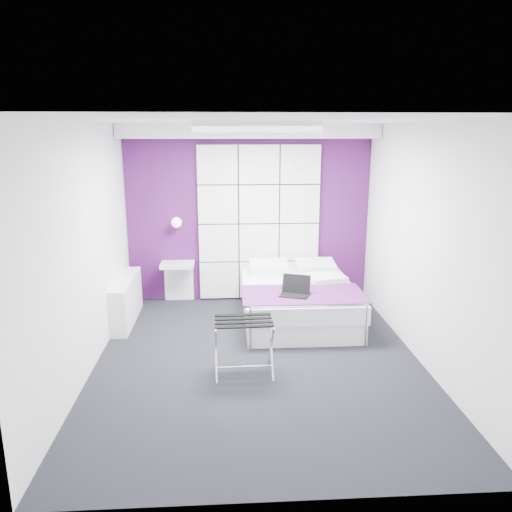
{
  "coord_description": "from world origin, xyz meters",
  "views": [
    {
      "loc": [
        -0.34,
        -5.12,
        2.5
      ],
      "look_at": [
        -0.0,
        0.35,
        1.12
      ],
      "focal_mm": 35.0,
      "sensor_mm": 36.0,
      "label": 1
    }
  ],
  "objects": [
    {
      "name": "skylight",
      "position": [
        0.0,
        0.6,
        2.55
      ],
      "size": [
        1.36,
        0.86,
        0.12
      ],
      "primitive_type": null,
      "color": "white",
      "rests_on": "ceiling"
    },
    {
      "name": "bed",
      "position": [
        0.61,
        1.22,
        0.27
      ],
      "size": [
        1.53,
        1.84,
        0.65
      ],
      "color": "white",
      "rests_on": "floor"
    },
    {
      "name": "headboard",
      "position": [
        0.15,
        2.14,
        1.17
      ],
      "size": [
        1.8,
        0.08,
        2.3
      ],
      "primitive_type": null,
      "color": "silver",
      "rests_on": "wall_back"
    },
    {
      "name": "luggage_rack",
      "position": [
        -0.17,
        -0.27,
        0.3
      ],
      "size": [
        0.6,
        0.44,
        0.59
      ],
      "rotation": [
        0.0,
        0.0,
        0.02
      ],
      "color": "silver",
      "rests_on": "floor"
    },
    {
      "name": "wall_back",
      "position": [
        0.0,
        2.2,
        1.3
      ],
      "size": [
        3.6,
        0.0,
        3.6
      ],
      "primitive_type": "plane",
      "rotation": [
        1.57,
        0.0,
        0.0
      ],
      "color": "white",
      "rests_on": "floor"
    },
    {
      "name": "laptop",
      "position": [
        0.5,
        0.74,
        0.58
      ],
      "size": [
        0.35,
        0.25,
        0.25
      ],
      "rotation": [
        0.0,
        0.0,
        -0.35
      ],
      "color": "black",
      "rests_on": "bed"
    },
    {
      "name": "wall_lamp",
      "position": [
        -1.05,
        2.06,
        1.22
      ],
      "size": [
        0.15,
        0.15,
        0.15
      ],
      "primitive_type": "sphere",
      "color": "white",
      "rests_on": "wall_back"
    },
    {
      "name": "accent_wall",
      "position": [
        0.0,
        2.19,
        1.3
      ],
      "size": [
        3.58,
        0.02,
        2.58
      ],
      "primitive_type": "cube",
      "color": "#46114A",
      "rests_on": "wall_back"
    },
    {
      "name": "floor",
      "position": [
        0.0,
        0.0,
        0.0
      ],
      "size": [
        4.4,
        4.4,
        0.0
      ],
      "primitive_type": "plane",
      "color": "black",
      "rests_on": "ground"
    },
    {
      "name": "wall_right",
      "position": [
        1.8,
        0.0,
        1.3
      ],
      "size": [
        0.0,
        4.4,
        4.4
      ],
      "primitive_type": "plane",
      "rotation": [
        1.57,
        0.0,
        -1.57
      ],
      "color": "white",
      "rests_on": "floor"
    },
    {
      "name": "soffit",
      "position": [
        0.0,
        1.95,
        2.5
      ],
      "size": [
        3.58,
        0.5,
        0.2
      ],
      "primitive_type": "cube",
      "color": "white",
      "rests_on": "wall_back"
    },
    {
      "name": "radiator",
      "position": [
        -1.69,
        1.3,
        0.3
      ],
      "size": [
        0.22,
        1.2,
        0.6
      ],
      "primitive_type": "cube",
      "color": "white",
      "rests_on": "floor"
    },
    {
      "name": "nightstand",
      "position": [
        -1.06,
        2.02,
        0.59
      ],
      "size": [
        0.48,
        0.38,
        0.05
      ],
      "primitive_type": "cube",
      "color": "white",
      "rests_on": "wall_back"
    },
    {
      "name": "wall_left",
      "position": [
        -1.8,
        0.0,
        1.3
      ],
      "size": [
        0.0,
        4.4,
        4.4
      ],
      "primitive_type": "plane",
      "rotation": [
        1.57,
        0.0,
        1.57
      ],
      "color": "white",
      "rests_on": "floor"
    },
    {
      "name": "ceiling",
      "position": [
        0.0,
        0.0,
        2.6
      ],
      "size": [
        4.4,
        4.4,
        0.0
      ],
      "primitive_type": "plane",
      "rotation": [
        3.14,
        0.0,
        0.0
      ],
      "color": "white",
      "rests_on": "wall_back"
    }
  ]
}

